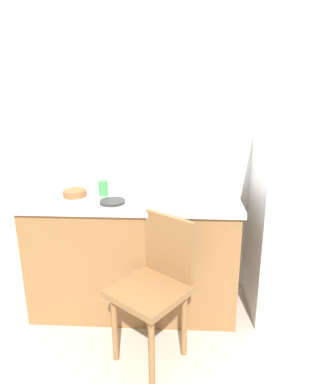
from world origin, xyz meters
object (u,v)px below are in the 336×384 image
chair (156,282)px  cup_green (103,188)px  hotplate (113,202)px  refrigerator (295,229)px  terracotta_bowl (75,193)px  dish_tray (147,195)px  cup_white (77,184)px

chair → cup_green: size_ratio=8.17×
chair → hotplate: bearing=169.2°
cup_green → refrigerator: bearing=0.2°
terracotta_bowl → hotplate: terracotta_bowl is taller
refrigerator → dish_tray: refrigerator is taller
refrigerator → dish_tray: size_ratio=4.64×
refrigerator → cup_white: refrigerator is taller
dish_tray → cup_green: (-0.32, 0.05, 0.03)m
terracotta_bowl → hotplate: size_ratio=0.96×
refrigerator → terracotta_bowl: size_ratio=7.98×
chair → dish_tray: bearing=138.2°
terracotta_bowl → cup_white: cup_white is taller
dish_tray → hotplate: 0.25m
hotplate → cup_white: (-0.33, 0.29, 0.04)m
chair → cup_green: 0.79m
chair → hotplate: 0.61m
dish_tray → hotplate: size_ratio=1.65×
refrigerator → cup_green: 1.40m
refrigerator → cup_green: refrigerator is taller
refrigerator → hotplate: 1.31m
refrigerator → hotplate: bearing=-172.2°
cup_green → hotplate: bearing=-59.5°
terracotta_bowl → cup_green: bearing=9.7°
terracotta_bowl → cup_white: bearing=102.2°
hotplate → cup_white: 0.44m
chair → dish_tray: size_ratio=3.18×
cup_white → terracotta_bowl: bearing=-77.8°
cup_green → cup_white: cup_green is taller
dish_tray → chair: bearing=-78.1°
dish_tray → terracotta_bowl: dish_tray is taller
hotplate → cup_white: bearing=138.6°
hotplate → dish_tray: bearing=28.0°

